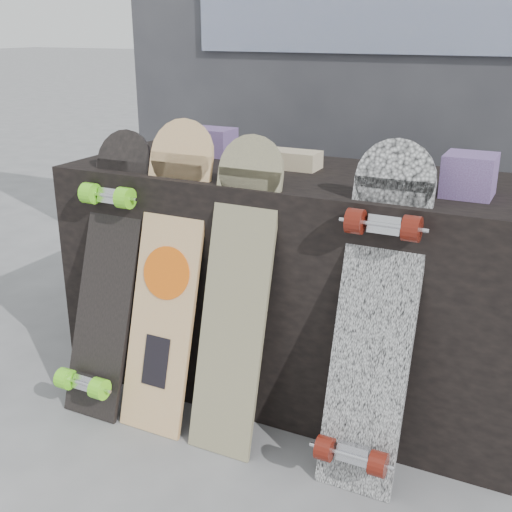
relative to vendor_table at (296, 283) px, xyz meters
The scene contains 10 objects.
ground 0.64m from the vendor_table, 90.00° to the right, with size 60.00×60.00×0.00m, color slate.
vendor_table is the anchor object (origin of this frame).
booth 1.10m from the vendor_table, 90.00° to the left, with size 2.40×0.22×2.20m.
merch_box_purple 0.63m from the vendor_table, 162.69° to the left, with size 0.18×0.12×0.10m, color #503062.
merch_box_small 0.73m from the vendor_table, ahead, with size 0.14×0.14×0.12m, color #503062.
merch_box_flat 0.44m from the vendor_table, 143.41° to the left, with size 0.22×0.10×0.06m, color #D1B78C.
longboard_geisha 0.48m from the vendor_table, 131.88° to the right, with size 0.23×0.31×0.99m.
longboard_celtic 0.38m from the vendor_table, 97.45° to the right, with size 0.21×0.28×0.96m.
longboard_cascadia 0.53m from the vendor_table, 42.88° to the right, with size 0.22×0.34×0.98m.
skateboard_dark 0.66m from the vendor_table, 145.94° to the right, with size 0.21×0.38×0.94m.
Camera 1 is at (0.80, -1.45, 1.26)m, focal length 45.00 mm.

